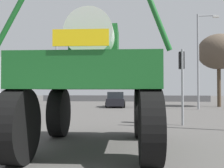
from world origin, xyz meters
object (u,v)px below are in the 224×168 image
Objects in this scene: sedan_ahead at (116,100)px; traffic_signal_near_right at (182,70)px; bare_tree_right at (219,52)px; streetlight_far_right at (200,57)px; oversize_sprayer at (94,80)px; traffic_signal_far_left at (140,83)px; streetlight_far_left at (58,69)px; traffic_signal_near_left at (2,75)px.

traffic_signal_near_right is at bearing -164.11° from sedan_ahead.
traffic_signal_near_right is 0.50× the size of bare_tree_right.
streetlight_far_right is at bearing -125.80° from bare_tree_right.
sedan_ahead is at bearing 0.45° from oversize_sprayer.
streetlight_far_right reaches higher than traffic_signal_near_right.
traffic_signal_near_right reaches higher than traffic_signal_far_left.
bare_tree_right reaches higher than traffic_signal_far_left.
streetlight_far_right reaches higher than streetlight_far_left.
oversize_sprayer is 20.01m from traffic_signal_far_left.
traffic_signal_far_left is (7.37, 14.55, 0.02)m from traffic_signal_near_left.
streetlight_far_right is (7.61, -2.68, 3.93)m from sedan_ahead.
oversize_sprayer is 0.77× the size of streetlight_far_left.
sedan_ahead is at bearing -149.47° from traffic_signal_far_left.
streetlight_far_left reaches higher than oversize_sprayer.
traffic_signal_far_left is 0.48× the size of streetlight_far_left.
traffic_signal_near_right is (4.31, -13.11, 1.96)m from sedan_ahead.
traffic_signal_near_left is 16.31m from traffic_signal_far_left.
sedan_ahead is 0.59× the size of streetlight_far_left.
sedan_ahead is at bearing -173.49° from bare_tree_right.
oversize_sprayer is 7.92m from traffic_signal_near_left.
sedan_ahead is at bearing 160.59° from streetlight_far_right.
oversize_sprayer reaches higher than traffic_signal_near_right.
traffic_signal_far_left is 6.95m from streetlight_far_right.
streetlight_far_left is at bearing -177.18° from traffic_signal_far_left.
oversize_sprayer is 1.59× the size of traffic_signal_far_left.
streetlight_far_left reaches higher than sedan_ahead.
bare_tree_right reaches higher than streetlight_far_left.
bare_tree_right is at bearing 66.94° from traffic_signal_near_right.
sedan_ahead is 1.22× the size of traffic_signal_far_left.
bare_tree_right is (2.79, 3.87, 0.93)m from streetlight_far_right.
oversize_sprayer is 6.43m from traffic_signal_near_right.
streetlight_far_left is 16.79m from bare_tree_right.
traffic_signal_near_right is at bearing -82.72° from traffic_signal_far_left.
traffic_signal_near_left is (-5.78, 5.39, 0.49)m from oversize_sprayer.
bare_tree_right reaches higher than oversize_sprayer.
traffic_signal_near_left is 9.23m from traffic_signal_near_right.
streetlight_far_right is at bearing -14.88° from streetlight_far_left.
traffic_signal_far_left is at bearing 63.15° from traffic_signal_near_left.
streetlight_far_left is (-10.62, 14.13, 1.31)m from traffic_signal_near_right.
traffic_signal_far_left is at bearing 97.28° from traffic_signal_near_right.
traffic_signal_far_left is 8.53m from bare_tree_right.
traffic_signal_near_left is 16.44m from streetlight_far_right.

